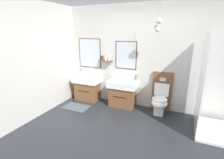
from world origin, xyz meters
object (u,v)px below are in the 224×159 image
toothbrush_cup (81,72)px  shower_tray (212,112)px  vanity_sink_right (123,93)px  soap_dispenser (137,78)px  toilet (161,98)px  vanity_sink_left (87,87)px

toothbrush_cup → shower_tray: 3.50m
vanity_sink_right → soap_dispenser: soap_dispenser is taller
toilet → toothbrush_cup: 2.42m
vanity_sink_right → shower_tray: shower_tray is taller
soap_dispenser → toothbrush_cup: bearing=-179.7°
toilet → shower_tray: 1.13m
vanity_sink_left → toilet: bearing=0.1°
soap_dispenser → toilet: bearing=-14.3°
vanity_sink_left → shower_tray: (3.13, -0.42, 0.04)m
vanity_sink_left → toilet: 2.08m
toothbrush_cup → vanity_sink_right: bearing=-6.8°
vanity_sink_left → soap_dispenser: (1.41, 0.18, 0.41)m
vanity_sink_left → shower_tray: size_ratio=0.39×
vanity_sink_right → toothbrush_cup: size_ratio=3.70×
vanity_sink_right → shower_tray: bearing=-11.6°
toothbrush_cup → soap_dispenser: toothbrush_cup is taller
vanity_sink_right → soap_dispenser: 0.54m
shower_tray → toilet: bearing=158.1°
vanity_sink_left → toilet: toilet is taller
vanity_sink_right → toilet: (0.98, 0.01, -0.00)m
toilet → soap_dispenser: size_ratio=5.37×
vanity_sink_left → toothbrush_cup: size_ratio=3.70×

